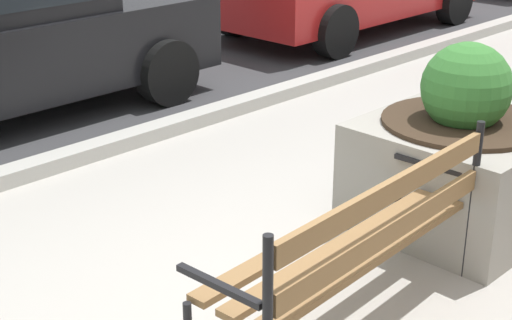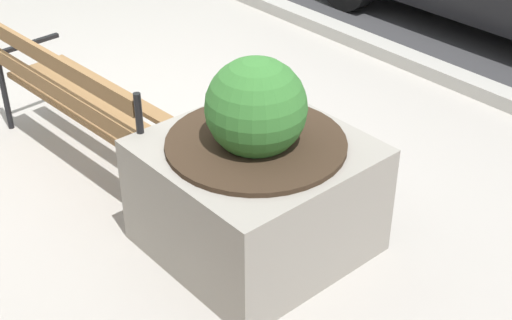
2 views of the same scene
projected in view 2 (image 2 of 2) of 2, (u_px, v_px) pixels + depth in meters
ground_plane at (86, 146)px, 5.44m from camera, size 80.00×80.00×0.00m
curb_stone at (352, 37)px, 7.01m from camera, size 60.00×0.20×0.12m
park_bench at (83, 96)px, 4.93m from camera, size 1.82×0.62×0.95m
concrete_planter at (256, 181)px, 4.23m from camera, size 1.14×1.14×1.22m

